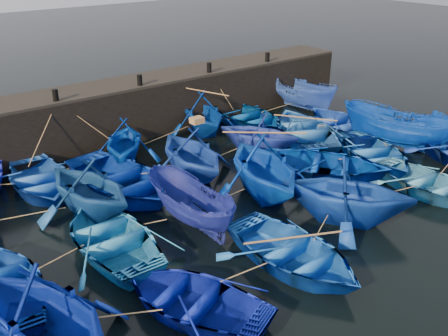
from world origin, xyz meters
TOP-DOWN VIEW (x-y plane):
  - ground at (0.00, 0.00)m, footprint 120.00×120.00m
  - quay_wall at (0.00, 10.50)m, footprint 26.00×2.50m
  - quay_top at (0.00, 10.50)m, footprint 26.00×2.50m
  - bollard_1 at (-4.00, 9.60)m, footprint 0.24×0.24m
  - bollard_2 at (0.00, 9.60)m, footprint 0.24×0.24m
  - bollard_3 at (4.00, 9.60)m, footprint 0.24×0.24m
  - bollard_4 at (8.00, 9.60)m, footprint 0.24×0.24m
  - boat_1 at (-5.92, 7.14)m, footprint 3.78×4.94m
  - boat_2 at (-2.02, 7.62)m, footprint 4.62×4.76m
  - boat_3 at (2.67, 8.34)m, footprint 4.52×4.88m
  - boat_4 at (5.10, 7.75)m, footprint 3.56×4.97m
  - boat_5 at (9.22, 7.89)m, footprint 1.81×4.70m
  - boat_7 at (-5.12, 4.22)m, footprint 4.42×4.87m
  - boat_8 at (-3.58, 5.02)m, footprint 4.64×6.00m
  - boat_9 at (-0.66, 4.45)m, footprint 4.23×4.75m
  - boat_10 at (3.17, 4.76)m, footprint 4.54×4.76m
  - boat_11 at (5.91, 4.56)m, footprint 5.81×6.52m
  - boat_12 at (8.19, 4.04)m, footprint 4.32×5.48m
  - boat_13 at (-8.90, 1.34)m, footprint 3.53×4.65m
  - boat_14 at (-5.56, 1.70)m, footprint 3.59×4.91m
  - boat_15 at (-2.82, 1.44)m, footprint 1.78×4.18m
  - boat_16 at (0.56, 1.55)m, footprint 5.35×5.78m
  - boat_17 at (3.56, 1.23)m, footprint 6.14×6.47m
  - boat_18 at (6.36, 0.89)m, footprint 4.78×5.53m
  - boat_19 at (8.50, 1.33)m, footprint 3.67×5.39m
  - boat_20 at (-8.65, -1.33)m, footprint 4.91×5.35m
  - boat_21 at (-5.19, -2.19)m, footprint 4.51×5.14m
  - boat_22 at (-1.73, -2.33)m, footprint 3.61×4.87m
  - boat_23 at (1.53, -1.58)m, footprint 5.67×5.84m
  - boat_24 at (5.64, -2.11)m, footprint 3.34×4.53m
  - wooden_crate at (-0.36, 4.45)m, footprint 0.49×0.39m
  - mooring_ropes at (-0.22, 4.94)m, footprint 17.96×11.91m
  - loose_oars at (1.85, 3.03)m, footprint 9.90×12.75m

SIDE VIEW (x-z plane):
  - ground at x=0.00m, z-range 0.00..0.00m
  - boat_21 at x=-5.19m, z-range 0.00..0.89m
  - boat_13 at x=-8.90m, z-range 0.00..0.91m
  - boat_24 at x=5.64m, z-range 0.00..0.91m
  - boat_1 at x=-5.92m, z-range 0.00..0.96m
  - boat_18 at x=6.36m, z-range 0.00..0.96m
  - boat_22 at x=-1.73m, z-range 0.00..0.97m
  - boat_14 at x=-5.56m, z-range 0.00..1.00m
  - boat_12 at x=8.19m, z-range 0.00..1.03m
  - boat_4 at x=5.10m, z-range 0.00..1.03m
  - boat_17 at x=3.56m, z-range 0.00..1.09m
  - boat_11 at x=5.91m, z-range 0.00..1.12m
  - boat_8 at x=-3.58m, z-range 0.00..1.15m
  - boat_15 at x=-2.82m, z-range 0.00..1.58m
  - mooring_ropes at x=-0.22m, z-range -0.18..1.93m
  - boat_5 at x=9.22m, z-range 0.00..1.81m
  - boat_2 at x=-2.02m, z-range 0.00..1.91m
  - boat_10 at x=3.17m, z-range 0.00..1.95m
  - boat_19 at x=8.50m, z-range 0.00..1.95m
  - boat_3 at x=2.67m, z-range 0.00..2.12m
  - boat_7 at x=-5.12m, z-range 0.00..2.23m
  - boat_9 at x=-0.66m, z-range 0.00..2.29m
  - boat_23 at x=1.53m, z-range 0.00..2.34m
  - boat_20 at x=-8.65m, z-range 0.00..2.37m
  - quay_wall at x=0.00m, z-range 0.00..2.50m
  - boat_16 at x=0.56m, z-range 0.00..2.51m
  - loose_oars at x=1.85m, z-range 0.91..2.51m
  - wooden_crate at x=-0.36m, z-range 2.29..2.52m
  - quay_top at x=0.00m, z-range 2.50..2.62m
  - bollard_1 at x=-4.00m, z-range 2.62..3.12m
  - bollard_2 at x=0.00m, z-range 2.62..3.12m
  - bollard_3 at x=4.00m, z-range 2.62..3.12m
  - bollard_4 at x=8.00m, z-range 2.62..3.12m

